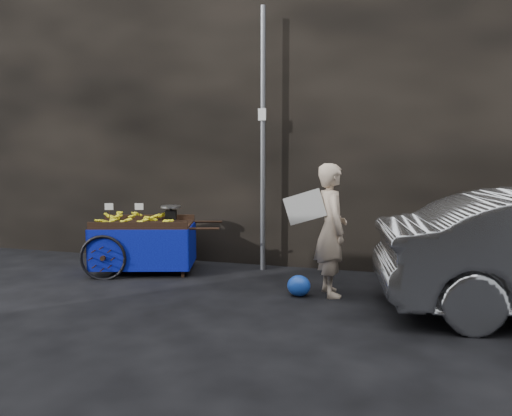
% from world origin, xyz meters
% --- Properties ---
extents(ground, '(80.00, 80.00, 0.00)m').
position_xyz_m(ground, '(0.00, 0.00, 0.00)').
color(ground, black).
rests_on(ground, ground).
extents(building_wall, '(13.50, 2.00, 5.00)m').
position_xyz_m(building_wall, '(0.39, 2.60, 2.50)').
color(building_wall, black).
rests_on(building_wall, ground).
extents(street_pole, '(0.12, 0.10, 4.00)m').
position_xyz_m(street_pole, '(0.30, 1.30, 2.01)').
color(street_pole, slate).
rests_on(street_pole, ground).
extents(banana_cart, '(2.18, 1.43, 1.09)m').
position_xyz_m(banana_cart, '(-1.45, 0.65, 0.67)').
color(banana_cart, black).
rests_on(banana_cart, ground).
extents(vendor, '(0.93, 0.73, 1.69)m').
position_xyz_m(vendor, '(1.51, 0.20, 0.85)').
color(vendor, tan).
rests_on(vendor, ground).
extents(plastic_bag, '(0.30, 0.24, 0.27)m').
position_xyz_m(plastic_bag, '(1.13, 0.02, 0.14)').
color(plastic_bag, blue).
rests_on(plastic_bag, ground).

